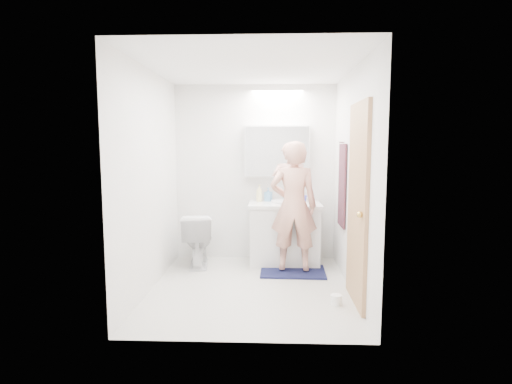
{
  "coord_description": "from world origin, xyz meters",
  "views": [
    {
      "loc": [
        0.23,
        -4.36,
        1.58
      ],
      "look_at": [
        0.05,
        0.25,
        1.05
      ],
      "focal_mm": 28.48,
      "sensor_mm": 36.0,
      "label": 1
    }
  ],
  "objects_px": {
    "soap_bottle_a": "(259,193)",
    "toilet_paper_roll": "(336,300)",
    "toilet": "(198,239)",
    "person": "(294,206)",
    "vanity_cabinet": "(284,235)",
    "medicine_cabinet": "(277,151)",
    "toothbrush_cup": "(304,199)",
    "soap_bottle_b": "(268,194)"
  },
  "relations": [
    {
      "from": "person",
      "to": "medicine_cabinet",
      "type": "bearing_deg",
      "value": -69.86
    },
    {
      "from": "soap_bottle_b",
      "to": "toilet_paper_roll",
      "type": "distance_m",
      "value": 1.93
    },
    {
      "from": "person",
      "to": "soap_bottle_a",
      "type": "xyz_separation_m",
      "value": [
        -0.44,
        0.53,
        0.09
      ]
    },
    {
      "from": "toothbrush_cup",
      "to": "soap_bottle_b",
      "type": "bearing_deg",
      "value": 177.63
    },
    {
      "from": "person",
      "to": "soap_bottle_a",
      "type": "relative_size",
      "value": 6.91
    },
    {
      "from": "medicine_cabinet",
      "to": "soap_bottle_b",
      "type": "relative_size",
      "value": 4.7
    },
    {
      "from": "vanity_cabinet",
      "to": "medicine_cabinet",
      "type": "relative_size",
      "value": 1.02
    },
    {
      "from": "vanity_cabinet",
      "to": "toilet_paper_roll",
      "type": "distance_m",
      "value": 1.51
    },
    {
      "from": "vanity_cabinet",
      "to": "toothbrush_cup",
      "type": "xyz_separation_m",
      "value": [
        0.26,
        0.16,
        0.47
      ]
    },
    {
      "from": "vanity_cabinet",
      "to": "toilet",
      "type": "relative_size",
      "value": 1.28
    },
    {
      "from": "medicine_cabinet",
      "to": "toilet_paper_roll",
      "type": "relative_size",
      "value": 8.0
    },
    {
      "from": "vanity_cabinet",
      "to": "soap_bottle_b",
      "type": "bearing_deg",
      "value": 140.69
    },
    {
      "from": "toilet",
      "to": "person",
      "type": "distance_m",
      "value": 1.36
    },
    {
      "from": "vanity_cabinet",
      "to": "soap_bottle_b",
      "type": "xyz_separation_m",
      "value": [
        -0.22,
        0.18,
        0.52
      ]
    },
    {
      "from": "medicine_cabinet",
      "to": "soap_bottle_a",
      "type": "height_order",
      "value": "medicine_cabinet"
    },
    {
      "from": "vanity_cabinet",
      "to": "medicine_cabinet",
      "type": "bearing_deg",
      "value": 116.1
    },
    {
      "from": "person",
      "to": "soap_bottle_a",
      "type": "bearing_deg",
      "value": -48.96
    },
    {
      "from": "soap_bottle_a",
      "to": "soap_bottle_b",
      "type": "relative_size",
      "value": 1.22
    },
    {
      "from": "soap_bottle_b",
      "to": "toilet",
      "type": "bearing_deg",
      "value": -162.31
    },
    {
      "from": "toilet",
      "to": "soap_bottle_b",
      "type": "height_order",
      "value": "soap_bottle_b"
    },
    {
      "from": "person",
      "to": "toothbrush_cup",
      "type": "distance_m",
      "value": 0.57
    },
    {
      "from": "toilet_paper_roll",
      "to": "soap_bottle_b",
      "type": "bearing_deg",
      "value": 113.73
    },
    {
      "from": "medicine_cabinet",
      "to": "soap_bottle_a",
      "type": "relative_size",
      "value": 3.84
    },
    {
      "from": "person",
      "to": "soap_bottle_b",
      "type": "relative_size",
      "value": 8.47
    },
    {
      "from": "person",
      "to": "toothbrush_cup",
      "type": "height_order",
      "value": "person"
    },
    {
      "from": "toilet",
      "to": "toilet_paper_roll",
      "type": "distance_m",
      "value": 2.09
    },
    {
      "from": "toothbrush_cup",
      "to": "toilet",
      "type": "bearing_deg",
      "value": -168.95
    },
    {
      "from": "vanity_cabinet",
      "to": "soap_bottle_b",
      "type": "height_order",
      "value": "soap_bottle_b"
    },
    {
      "from": "toilet_paper_roll",
      "to": "toilet",
      "type": "bearing_deg",
      "value": 141.6
    },
    {
      "from": "toilet",
      "to": "soap_bottle_a",
      "type": "distance_m",
      "value": 1.03
    },
    {
      "from": "soap_bottle_a",
      "to": "toilet_paper_roll",
      "type": "xyz_separation_m",
      "value": [
        0.82,
        -1.55,
        -0.88
      ]
    },
    {
      "from": "soap_bottle_b",
      "to": "person",
      "type": "bearing_deg",
      "value": -60.68
    },
    {
      "from": "person",
      "to": "toilet_paper_roll",
      "type": "bearing_deg",
      "value": 111.99
    },
    {
      "from": "medicine_cabinet",
      "to": "toothbrush_cup",
      "type": "bearing_deg",
      "value": -7.76
    },
    {
      "from": "person",
      "to": "vanity_cabinet",
      "type": "bearing_deg",
      "value": -74.32
    },
    {
      "from": "medicine_cabinet",
      "to": "toilet",
      "type": "xyz_separation_m",
      "value": [
        -1.04,
        -0.33,
        -1.15
      ]
    },
    {
      "from": "toothbrush_cup",
      "to": "soap_bottle_a",
      "type": "bearing_deg",
      "value": -179.06
    },
    {
      "from": "vanity_cabinet",
      "to": "soap_bottle_a",
      "type": "distance_m",
      "value": 0.66
    },
    {
      "from": "person",
      "to": "soap_bottle_a",
      "type": "height_order",
      "value": "person"
    },
    {
      "from": "person",
      "to": "soap_bottle_b",
      "type": "height_order",
      "value": "person"
    },
    {
      "from": "toothbrush_cup",
      "to": "toilet_paper_roll",
      "type": "relative_size",
      "value": 0.81
    },
    {
      "from": "soap_bottle_b",
      "to": "medicine_cabinet",
      "type": "bearing_deg",
      "value": 14.39
    }
  ]
}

